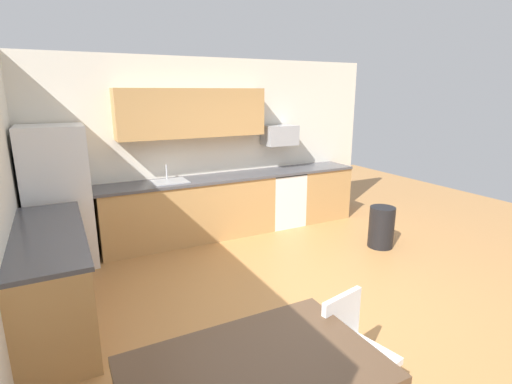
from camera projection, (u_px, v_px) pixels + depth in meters
ground_plane at (299, 302)px, 4.17m from camera, size 12.00×12.00×0.00m
wall_back at (208, 147)px, 6.11m from camera, size 5.80×0.10×2.70m
cabinet_run_back at (190, 211)px, 5.84m from camera, size 2.62×0.60×0.90m
cabinet_run_back_right at (319, 193)px, 6.89m from camera, size 0.93×0.60×0.90m
cabinet_run_left at (54, 280)px, 3.72m from camera, size 0.60×2.00×0.90m
countertop_back at (217, 178)px, 5.91m from camera, size 4.80×0.64×0.04m
countertop_left at (47, 234)px, 3.60m from camera, size 0.64×2.00×0.04m
upper_cabinets_back at (193, 113)px, 5.64m from camera, size 2.20×0.34×0.70m
refrigerator at (58, 198)px, 4.88m from camera, size 0.76×0.70×1.81m
oven_range at (282, 198)px, 6.55m from camera, size 0.60×0.60×0.91m
microwave at (280, 135)px, 6.37m from camera, size 0.54×0.36×0.32m
sink_basin at (171, 186)px, 5.60m from camera, size 0.48×0.40×0.14m
sink_faucet at (167, 173)px, 5.72m from camera, size 0.02×0.02×0.24m
dining_table at (255, 376)px, 2.12m from camera, size 1.40×0.90×0.75m
chair_near_table at (353, 346)px, 2.66m from camera, size 0.47×0.47×0.85m
trash_bin at (381, 227)px, 5.60m from camera, size 0.36×0.36×0.60m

